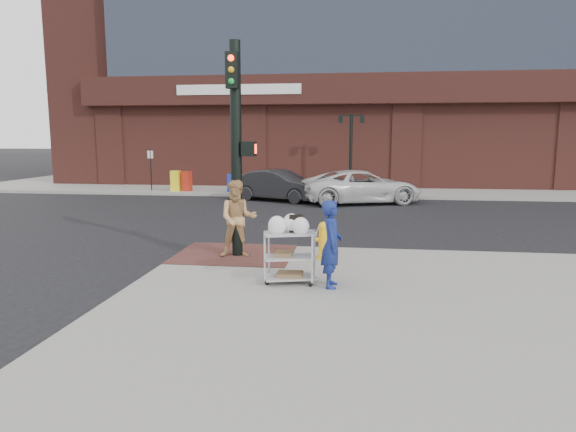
# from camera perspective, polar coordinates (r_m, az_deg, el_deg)

# --- Properties ---
(ground) EXTENTS (220.00, 220.00, 0.00)m
(ground) POSITION_cam_1_polar(r_m,az_deg,el_deg) (11.65, -4.07, -6.04)
(ground) COLOR black
(ground) RESTS_ON ground
(sidewalk_far) EXTENTS (65.00, 36.00, 0.15)m
(sidewalk_far) POSITION_cam_1_polar(r_m,az_deg,el_deg) (44.32, 20.92, 4.47)
(sidewalk_far) COLOR gray
(sidewalk_far) RESTS_ON ground
(brick_curb_ramp) EXTENTS (2.80, 2.40, 0.01)m
(brick_curb_ramp) POSITION_cam_1_polar(r_m,az_deg,el_deg) (12.59, -5.94, -4.20)
(brick_curb_ramp) COLOR #552C28
(brick_curb_ramp) RESTS_ON sidewalk_near
(lamp_post) EXTENTS (1.32, 0.22, 4.00)m
(lamp_post) POSITION_cam_1_polar(r_m,az_deg,el_deg) (27.03, 7.00, 7.98)
(lamp_post) COLOR black
(lamp_post) RESTS_ON sidewalk_far
(parking_sign) EXTENTS (0.05, 0.05, 2.20)m
(parking_sign) POSITION_cam_1_polar(r_m,az_deg,el_deg) (28.23, -14.99, 5.00)
(parking_sign) COLOR black
(parking_sign) RESTS_ON sidewalk_far
(traffic_signal_pole) EXTENTS (0.61, 0.51, 5.00)m
(traffic_signal_pole) POSITION_cam_1_polar(r_m,az_deg,el_deg) (12.12, -5.71, 8.05)
(traffic_signal_pole) COLOR black
(traffic_signal_pole) RESTS_ON sidewalk_near
(woman_blue) EXTENTS (0.40, 0.61, 1.66)m
(woman_blue) POSITION_cam_1_polar(r_m,az_deg,el_deg) (9.71, 4.86, -3.11)
(woman_blue) COLOR navy
(woman_blue) RESTS_ON sidewalk_near
(pedestrian_tan) EXTENTS (1.02, 0.88, 1.83)m
(pedestrian_tan) POSITION_cam_1_polar(r_m,az_deg,el_deg) (12.15, -5.57, -0.30)
(pedestrian_tan) COLOR tan
(pedestrian_tan) RESTS_ON sidewalk_near
(sedan_dark) EXTENTS (4.67, 3.09, 1.45)m
(sedan_dark) POSITION_cam_1_polar(r_m,az_deg,el_deg) (24.02, -1.04, 3.43)
(sedan_dark) COLOR black
(sedan_dark) RESTS_ON ground
(minivan_white) EXTENTS (5.90, 4.10, 1.50)m
(minivan_white) POSITION_cam_1_polar(r_m,az_deg,el_deg) (23.35, 8.17, 3.24)
(minivan_white) COLOR silver
(minivan_white) RESTS_ON ground
(utility_cart) EXTENTS (1.08, 0.77, 1.35)m
(utility_cart) POSITION_cam_1_polar(r_m,az_deg,el_deg) (9.97, 0.22, -4.05)
(utility_cart) COLOR #ABABB0
(utility_cart) RESTS_ON sidewalk_near
(fire_hydrant) EXTENTS (0.42, 0.29, 0.89)m
(fire_hydrant) POSITION_cam_1_polar(r_m,az_deg,el_deg) (11.93, 3.93, -2.71)
(fire_hydrant) COLOR yellow
(fire_hydrant) RESTS_ON sidewalk_near
(newsbox_red) EXTENTS (0.50, 0.47, 1.04)m
(newsbox_red) POSITION_cam_1_polar(r_m,az_deg,el_deg) (27.52, -11.19, 3.83)
(newsbox_red) COLOR #AC2413
(newsbox_red) RESTS_ON sidewalk_far
(newsbox_yellow) EXTENTS (0.47, 0.43, 1.07)m
(newsbox_yellow) POSITION_cam_1_polar(r_m,az_deg,el_deg) (27.62, -12.37, 3.83)
(newsbox_yellow) COLOR yellow
(newsbox_yellow) RESTS_ON sidewalk_far
(newsbox_blue) EXTENTS (0.44, 0.41, 0.93)m
(newsbox_blue) POSITION_cam_1_polar(r_m,az_deg,el_deg) (26.76, -6.34, 3.68)
(newsbox_blue) COLOR #192EA5
(newsbox_blue) RESTS_ON sidewalk_far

